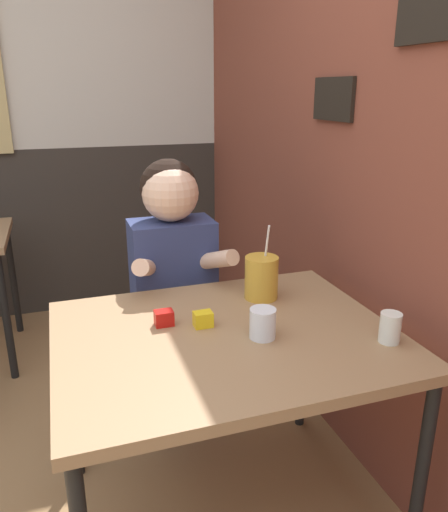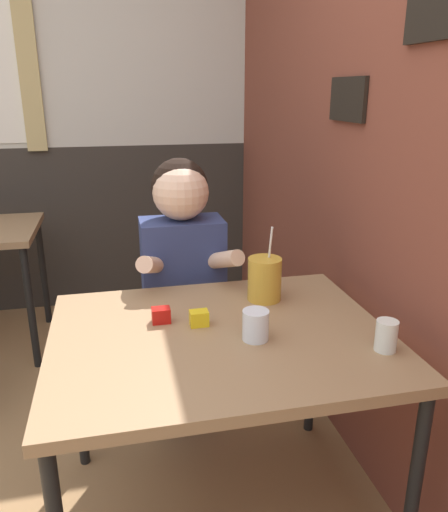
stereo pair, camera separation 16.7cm
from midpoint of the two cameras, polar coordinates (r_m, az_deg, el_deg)
The scene contains 9 objects.
brick_wall_right at distance 2.42m, azimuth 6.41°, elevation 15.93°, with size 0.08×4.39×2.70m.
back_wall at distance 3.44m, azimuth -23.72°, elevation 15.38°, with size 5.45×0.09×2.70m.
main_table at distance 1.61m, azimuth -2.78°, elevation -10.78°, with size 1.06×0.84×0.73m.
person_seated at distance 2.13m, azimuth -8.04°, elevation -3.73°, with size 0.42×0.42×1.20m.
cocktail_pitcher at distance 1.81m, azimuth 1.66°, elevation -2.52°, with size 0.12×0.12×0.28m.
glass_near_pitcher at distance 1.54m, azimuth 1.32°, elevation -7.78°, with size 0.08×0.08×0.09m.
glass_center at distance 1.57m, azimuth 15.58°, elevation -7.96°, with size 0.06×0.06×0.09m.
condiment_ketchup at distance 1.64m, azimuth -9.81°, elevation -7.07°, with size 0.06×0.04×0.05m.
condiment_mustard at distance 1.62m, azimuth -5.39°, elevation -7.28°, with size 0.06×0.04×0.05m.
Camera 1 is at (0.16, -0.98, 1.46)m, focal length 35.00 mm.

